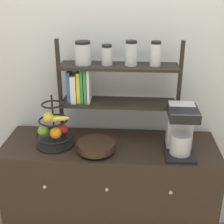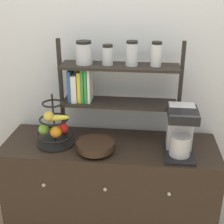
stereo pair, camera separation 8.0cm
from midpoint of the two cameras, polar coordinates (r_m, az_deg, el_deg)
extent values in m
cube|color=silver|center=(2.23, 1.47, 7.60)|extent=(7.00, 0.05, 2.60)
cube|color=black|center=(2.37, 0.61, -15.06)|extent=(1.46, 0.48, 0.86)
sphere|color=#B2AD8C|center=(2.11, -11.28, -12.99)|extent=(0.02, 0.02, 0.02)
sphere|color=#B2AD8C|center=(2.03, -0.10, -14.00)|extent=(0.02, 0.02, 0.02)
sphere|color=#B2AD8C|center=(2.03, 11.55, -14.50)|extent=(0.02, 0.02, 0.02)
cube|color=black|center=(2.06, 13.21, -7.44)|extent=(0.19, 0.26, 0.02)
cube|color=#B7B7BC|center=(2.05, 13.42, -2.60)|extent=(0.16, 0.10, 0.30)
cylinder|color=#B7B7BC|center=(2.00, 13.48, -5.91)|extent=(0.13, 0.13, 0.13)
cube|color=black|center=(1.92, 14.00, -0.44)|extent=(0.18, 0.21, 0.06)
cylinder|color=black|center=(2.17, -9.22, -5.60)|extent=(0.25, 0.25, 0.01)
cylinder|color=black|center=(2.09, -9.53, -1.28)|extent=(0.01, 0.01, 0.35)
torus|color=black|center=(2.13, -9.33, -4.01)|extent=(0.25, 0.25, 0.01)
torus|color=black|center=(2.09, -9.53, -1.28)|extent=(0.19, 0.19, 0.01)
torus|color=black|center=(2.04, -9.74, 1.57)|extent=(0.14, 0.14, 0.01)
sphere|color=red|center=(2.12, -7.90, -2.98)|extent=(0.07, 0.07, 0.07)
sphere|color=#6BAD33|center=(2.13, -11.33, -3.18)|extent=(0.07, 0.07, 0.07)
sphere|color=orange|center=(2.07, -9.14, -3.65)|extent=(0.08, 0.08, 0.08)
ellipsoid|color=yellow|center=(2.04, -8.77, -1.10)|extent=(0.15, 0.08, 0.04)
sphere|color=gold|center=(2.04, -10.39, -0.81)|extent=(0.07, 0.07, 0.07)
cylinder|color=black|center=(2.04, -1.91, -7.00)|extent=(0.13, 0.13, 0.02)
cylinder|color=black|center=(2.03, -1.92, -6.14)|extent=(0.25, 0.25, 0.05)
cube|color=black|center=(2.15, -8.21, 4.13)|extent=(0.02, 0.02, 0.69)
cube|color=black|center=(2.10, 13.35, 3.25)|extent=(0.02, 0.02, 0.69)
cube|color=black|center=(2.12, 2.41, 1.66)|extent=(0.77, 0.20, 0.02)
cube|color=black|center=(2.04, 2.53, 8.33)|extent=(0.77, 0.20, 0.02)
cube|color=#2D599E|center=(2.12, -6.43, 4.92)|extent=(0.02, 0.13, 0.21)
cube|color=white|center=(2.12, -5.59, 4.56)|extent=(0.03, 0.14, 0.19)
cube|color=yellow|center=(2.11, -4.70, 4.80)|extent=(0.02, 0.12, 0.21)
cube|color=#2D8C47|center=(2.10, -4.10, 5.02)|extent=(0.02, 0.13, 0.23)
cube|color=#2D8C47|center=(2.10, -3.48, 5.01)|extent=(0.02, 0.14, 0.23)
cube|color=white|center=(2.10, -2.95, 4.99)|extent=(0.02, 0.13, 0.23)
cylinder|color=silver|center=(2.05, -4.02, 10.56)|extent=(0.11, 0.11, 0.13)
cylinder|color=black|center=(2.03, -4.08, 12.62)|extent=(0.10, 0.10, 0.02)
cylinder|color=silver|center=(2.03, 0.35, 10.21)|extent=(0.07, 0.07, 0.11)
cylinder|color=black|center=(2.01, 0.36, 12.01)|extent=(0.06, 0.06, 0.02)
cylinder|color=silver|center=(2.01, 4.79, 10.43)|extent=(0.08, 0.08, 0.14)
cylinder|color=black|center=(2.00, 4.87, 12.64)|extent=(0.07, 0.07, 0.02)
cylinder|color=silver|center=(2.01, 9.25, 10.20)|extent=(0.07, 0.07, 0.14)
cylinder|color=black|center=(2.00, 9.39, 12.37)|extent=(0.06, 0.06, 0.02)
camera|label=1|loc=(0.04, -88.87, 0.49)|focal=50.00mm
camera|label=2|loc=(0.04, 91.13, -0.49)|focal=50.00mm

